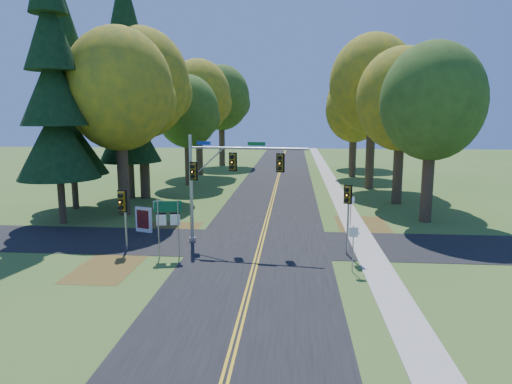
# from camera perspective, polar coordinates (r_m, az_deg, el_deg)

# --- Properties ---
(ground) EXTENTS (160.00, 160.00, 0.00)m
(ground) POSITION_cam_1_polar(r_m,az_deg,el_deg) (25.82, 0.29, -7.67)
(ground) COLOR #3A5F21
(ground) RESTS_ON ground
(road_main) EXTENTS (8.00, 160.00, 0.02)m
(road_main) POSITION_cam_1_polar(r_m,az_deg,el_deg) (25.81, 0.29, -7.65)
(road_main) COLOR black
(road_main) RESTS_ON ground
(road_cross) EXTENTS (60.00, 6.00, 0.02)m
(road_cross) POSITION_cam_1_polar(r_m,az_deg,el_deg) (27.72, 0.61, -6.42)
(road_cross) COLOR black
(road_cross) RESTS_ON ground
(centerline_left) EXTENTS (0.10, 160.00, 0.01)m
(centerline_left) POSITION_cam_1_polar(r_m,az_deg,el_deg) (25.82, 0.06, -7.61)
(centerline_left) COLOR gold
(centerline_left) RESTS_ON road_main
(centerline_right) EXTENTS (0.10, 160.00, 0.01)m
(centerline_right) POSITION_cam_1_polar(r_m,az_deg,el_deg) (25.80, 0.51, -7.62)
(centerline_right) COLOR gold
(centerline_right) RESTS_ON road_main
(sidewalk_east) EXTENTS (1.60, 160.00, 0.06)m
(sidewalk_east) POSITION_cam_1_polar(r_m,az_deg,el_deg) (26.09, 14.12, -7.72)
(sidewalk_east) COLOR #9E998E
(sidewalk_east) RESTS_ON ground
(leaf_patch_w_near) EXTENTS (4.00, 6.00, 0.00)m
(leaf_patch_w_near) POSITION_cam_1_polar(r_m,az_deg,el_deg) (30.76, -11.32, -4.99)
(leaf_patch_w_near) COLOR brown
(leaf_patch_w_near) RESTS_ON ground
(leaf_patch_e) EXTENTS (3.50, 8.00, 0.00)m
(leaf_patch_e) POSITION_cam_1_polar(r_m,az_deg,el_deg) (31.89, 13.47, -4.55)
(leaf_patch_e) COLOR brown
(leaf_patch_e) RESTS_ON ground
(leaf_patch_w_far) EXTENTS (3.00, 5.00, 0.00)m
(leaf_patch_w_far) POSITION_cam_1_polar(r_m,az_deg,el_deg) (24.76, -18.09, -8.92)
(leaf_patch_w_far) COLOR brown
(leaf_patch_w_far) RESTS_ON ground
(tree_w_a) EXTENTS (8.00, 8.00, 14.15)m
(tree_w_a) POSITION_cam_1_polar(r_m,az_deg,el_deg) (36.41, -16.61, 12.11)
(tree_w_a) COLOR #38281C
(tree_w_a) RESTS_ON ground
(tree_e_a) EXTENTS (7.20, 7.20, 12.73)m
(tree_e_a) POSITION_cam_1_polar(r_m,az_deg,el_deg) (34.71, 21.27, 10.41)
(tree_e_a) COLOR #38281C
(tree_e_a) RESTS_ON ground
(tree_w_b) EXTENTS (8.60, 8.60, 15.38)m
(tree_w_b) POSITION_cam_1_polar(r_m,az_deg,el_deg) (43.15, -14.02, 12.95)
(tree_w_b) COLOR #38281C
(tree_w_b) RESTS_ON ground
(tree_e_b) EXTENTS (7.60, 7.60, 13.33)m
(tree_e_b) POSITION_cam_1_polar(r_m,az_deg,el_deg) (41.16, 17.81, 10.90)
(tree_e_b) COLOR #38281C
(tree_e_b) RESTS_ON ground
(tree_w_c) EXTENTS (6.80, 6.80, 11.91)m
(tree_w_c) POSITION_cam_1_polar(r_m,az_deg,el_deg) (50.36, -8.50, 9.87)
(tree_w_c) COLOR #38281C
(tree_w_c) RESTS_ON ground
(tree_e_c) EXTENTS (8.80, 8.80, 15.79)m
(tree_e_c) POSITION_cam_1_polar(r_m,az_deg,el_deg) (48.99, 14.49, 12.86)
(tree_e_c) COLOR #38281C
(tree_e_c) RESTS_ON ground
(tree_w_d) EXTENTS (8.20, 8.20, 14.56)m
(tree_w_d) POSITION_cam_1_polar(r_m,az_deg,el_deg) (59.03, -7.14, 11.64)
(tree_w_d) COLOR #38281C
(tree_w_d) RESTS_ON ground
(tree_e_d) EXTENTS (7.00, 7.00, 12.32)m
(tree_e_d) POSITION_cam_1_polar(r_m,az_deg,el_deg) (57.90, 12.26, 10.01)
(tree_e_d) COLOR #38281C
(tree_e_d) RESTS_ON ground
(tree_w_e) EXTENTS (8.40, 8.40, 14.97)m
(tree_w_e) POSITION_cam_1_polar(r_m,az_deg,el_deg) (69.54, -4.28, 11.63)
(tree_w_e) COLOR #38281C
(tree_w_e) RESTS_ON ground
(tree_e_e) EXTENTS (7.80, 7.80, 13.74)m
(tree_e_e) POSITION_cam_1_polar(r_m,az_deg,el_deg) (68.69, 12.15, 10.73)
(tree_e_e) COLOR #38281C
(tree_e_e) RESTS_ON ground
(pine_a) EXTENTS (5.60, 5.60, 19.48)m
(pine_a) POSITION_cam_1_polar(r_m,az_deg,el_deg) (34.73, -23.94, 11.32)
(pine_a) COLOR #38281C
(pine_a) RESTS_ON ground
(pine_b) EXTENTS (5.60, 5.60, 17.31)m
(pine_b) POSITION_cam_1_polar(r_m,az_deg,el_deg) (39.83, -22.29, 9.64)
(pine_b) COLOR #38281C
(pine_b) RESTS_ON ground
(pine_c) EXTENTS (5.60, 5.60, 20.56)m
(pine_c) POSITION_cam_1_polar(r_m,az_deg,el_deg) (43.27, -15.75, 11.98)
(pine_c) COLOR #38281C
(pine_c) RESTS_ON ground
(traffic_mast) EXTENTS (7.14, 1.19, 6.52)m
(traffic_mast) POSITION_cam_1_polar(r_m,az_deg,el_deg) (26.89, -4.63, 2.16)
(traffic_mast) COLOR #999DA2
(traffic_mast) RESTS_ON ground
(east_signal_pole) EXTENTS (0.44, 0.53, 3.96)m
(east_signal_pole) POSITION_cam_1_polar(r_m,az_deg,el_deg) (25.15, 11.41, -1.28)
(east_signal_pole) COLOR gray
(east_signal_pole) RESTS_ON ground
(ped_signal_pole) EXTENTS (0.56, 0.65, 3.55)m
(ped_signal_pole) POSITION_cam_1_polar(r_m,az_deg,el_deg) (26.63, -16.30, -1.67)
(ped_signal_pole) COLOR gray
(ped_signal_pole) RESTS_ON ground
(route_sign_cluster) EXTENTS (1.47, 0.33, 3.19)m
(route_sign_cluster) POSITION_cam_1_polar(r_m,az_deg,el_deg) (25.07, -10.93, -3.06)
(route_sign_cluster) COLOR gray
(route_sign_cluster) RESTS_ON ground
(info_kiosk) EXTENTS (1.20, 0.57, 1.69)m
(info_kiosk) POSITION_cam_1_polar(r_m,az_deg,el_deg) (30.99, -13.87, -3.39)
(info_kiosk) COLOR silver
(info_kiosk) RESTS_ON ground
(reg_sign_e_north) EXTENTS (0.45, 0.08, 2.35)m
(reg_sign_e_north) POSITION_cam_1_polar(r_m,az_deg,el_deg) (31.24, 11.78, -1.77)
(reg_sign_e_north) COLOR gray
(reg_sign_e_north) RESTS_ON ground
(reg_sign_e_south) EXTENTS (0.45, 0.07, 2.34)m
(reg_sign_e_south) POSITION_cam_1_polar(r_m,az_deg,el_deg) (22.95, 12.06, -5.94)
(reg_sign_e_south) COLOR gray
(reg_sign_e_south) RESTS_ON ground
(reg_sign_w) EXTENTS (0.46, 0.19, 2.46)m
(reg_sign_w) POSITION_cam_1_polar(r_m,az_deg,el_deg) (29.29, -12.25, -2.39)
(reg_sign_w) COLOR gray
(reg_sign_w) RESTS_ON ground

